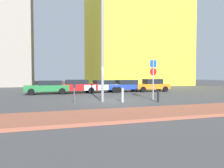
{
  "coord_description": "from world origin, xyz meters",
  "views": [
    {
      "loc": [
        -4.68,
        -15.19,
        1.93
      ],
      "look_at": [
        0.56,
        1.17,
        1.22
      ],
      "focal_mm": 34.57,
      "sensor_mm": 36.0,
      "label": 1
    }
  ],
  "objects": [
    {
      "name": "traffic_bollard_mid",
      "position": [
        3.15,
        -1.56,
        0.43
      ],
      "size": [
        0.14,
        0.14,
        0.86
      ],
      "primitive_type": "cylinder",
      "color": "black",
      "rests_on": "ground"
    },
    {
      "name": "building_under_construction",
      "position": [
        -11.64,
        27.58,
        9.15
      ],
      "size": [
        10.42,
        11.41,
        18.29
      ],
      "primitive_type": "cube",
      "color": "gray",
      "rests_on": "ground"
    },
    {
      "name": "building_colorful_midrise",
      "position": [
        13.22,
        25.87,
        14.2
      ],
      "size": [
        17.61,
        16.15,
        28.4
      ],
      "primitive_type": "cube",
      "color": "gold",
      "rests_on": "ground"
    },
    {
      "name": "sidewalk_brick",
      "position": [
        0.0,
        -5.73,
        0.07
      ],
      "size": [
        40.0,
        3.1,
        0.14
      ],
      "primitive_type": "cube",
      "color": "#93513D",
      "rests_on": "ground"
    },
    {
      "name": "parking_sign_post",
      "position": [
        3.54,
        -0.11,
        1.97
      ],
      "size": [
        0.6,
        0.1,
        3.12
      ],
      "color": "gray",
      "rests_on": "ground"
    },
    {
      "name": "parked_car_white",
      "position": [
        1.63,
        7.88,
        0.72
      ],
      "size": [
        4.68,
        2.2,
        1.38
      ],
      "color": "white",
      "rests_on": "ground"
    },
    {
      "name": "street_lamp",
      "position": [
        -0.6,
        -0.18,
        4.85
      ],
      "size": [
        0.7,
        0.36,
        8.42
      ],
      "color": "gray",
      "rests_on": "ground"
    },
    {
      "name": "ground_plane",
      "position": [
        0.0,
        0.0,
        0.0
      ],
      "size": [
        120.0,
        120.0,
        0.0
      ],
      "primitive_type": "plane",
      "color": "#424244"
    },
    {
      "name": "parked_car_orange",
      "position": [
        7.54,
        7.62,
        0.76
      ],
      "size": [
        4.16,
        2.27,
        1.47
      ],
      "color": "orange",
      "rests_on": "ground"
    },
    {
      "name": "parked_car_blue",
      "position": [
        4.26,
        7.89,
        0.73
      ],
      "size": [
        4.4,
        2.0,
        1.38
      ],
      "color": "#1E389E",
      "rests_on": "ground"
    },
    {
      "name": "traffic_bollard_near",
      "position": [
        0.09,
        2.5,
        0.51
      ],
      "size": [
        0.12,
        0.12,
        1.02
      ],
      "primitive_type": "cylinder",
      "color": "#B7B7BC",
      "rests_on": "ground"
    },
    {
      "name": "traffic_bollard_far",
      "position": [
        0.68,
        -0.9,
        0.51
      ],
      "size": [
        0.16,
        0.16,
        1.01
      ],
      "primitive_type": "cylinder",
      "color": "#B7B7BC",
      "rests_on": "ground"
    },
    {
      "name": "parked_car_red",
      "position": [
        -1.35,
        7.81,
        0.76
      ],
      "size": [
        4.51,
        1.95,
        1.44
      ],
      "color": "red",
      "rests_on": "ground"
    },
    {
      "name": "parked_car_green",
      "position": [
        -4.26,
        7.62,
        0.73
      ],
      "size": [
        4.3,
        1.98,
        1.37
      ],
      "color": "#237238",
      "rests_on": "ground"
    },
    {
      "name": "parking_meter",
      "position": [
        -2.75,
        -1.04,
        0.9
      ],
      "size": [
        0.18,
        0.14,
        1.39
      ],
      "color": "#4C4C51",
      "rests_on": "ground"
    }
  ]
}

